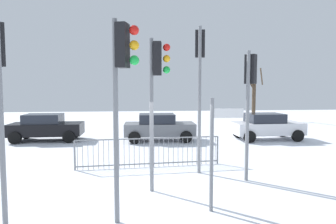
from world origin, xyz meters
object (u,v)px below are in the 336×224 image
object	(u,v)px
traffic_light_foreground_right	(157,80)
traffic_light_foreground_left	(250,86)
car_black_far	(46,127)
traffic_light_rear_left	(122,75)
direction_sign_post	(215,148)
traffic_light_rear_right	(200,67)
car_white_mid	(266,126)
bare_tree_left	(254,97)
car_grey_near	(159,127)

from	to	relation	value
traffic_light_foreground_right	traffic_light_foreground_left	xyz separation A→B (m)	(2.94, 0.80, -0.16)
traffic_light_foreground_left	car_black_far	world-z (taller)	traffic_light_foreground_left
traffic_light_rear_left	car_black_far	xyz separation A→B (m)	(-4.66, 10.63, -2.38)
traffic_light_foreground_right	direction_sign_post	distance (m)	2.51
traffic_light_rear_left	traffic_light_foreground_left	xyz separation A→B (m)	(3.78, 2.72, -0.21)
traffic_light_rear_right	traffic_light_foreground_right	xyz separation A→B (m)	(-1.57, -1.79, -0.49)
direction_sign_post	car_black_far	world-z (taller)	direction_sign_post
traffic_light_rear_left	traffic_light_foreground_left	size ratio (longest dim) A/B	1.07
traffic_light_rear_right	direction_sign_post	world-z (taller)	traffic_light_rear_right
car_black_far	car_white_mid	distance (m)	12.19
traffic_light_rear_right	car_black_far	size ratio (longest dim) A/B	1.28
traffic_light_foreground_right	bare_tree_left	size ratio (longest dim) A/B	0.90
traffic_light_foreground_right	traffic_light_foreground_left	distance (m)	3.05
car_white_mid	car_grey_near	xyz separation A→B (m)	(-6.00, 0.29, 0.00)
car_white_mid	traffic_light_foreground_right	bearing A→B (deg)	-131.52
traffic_light_foreground_right	car_black_far	bearing A→B (deg)	-140.43
traffic_light_foreground_left	direction_sign_post	xyz separation A→B (m)	(-1.71, -2.30, -1.44)
traffic_light_rear_left	traffic_light_foreground_right	xyz separation A→B (m)	(0.85, 1.92, -0.05)
direction_sign_post	car_grey_near	size ratio (longest dim) A/B	0.69
traffic_light_foreground_right	car_black_far	xyz separation A→B (m)	(-5.51, 8.71, -2.33)
car_black_far	traffic_light_rear_right	bearing A→B (deg)	-45.07
traffic_light_foreground_left	car_black_far	xyz separation A→B (m)	(-8.45, 7.91, -2.17)
traffic_light_foreground_right	car_black_far	distance (m)	10.56
traffic_light_rear_left	bare_tree_left	world-z (taller)	bare_tree_left
traffic_light_rear_right	traffic_light_rear_left	distance (m)	4.45
car_black_far	traffic_light_rear_left	bearing A→B (deg)	-67.02
traffic_light_rear_right	direction_sign_post	bearing A→B (deg)	-82.27
traffic_light_rear_left	direction_sign_post	world-z (taller)	traffic_light_rear_left
traffic_light_rear_right	traffic_light_foreground_left	xyz separation A→B (m)	(1.37, -0.99, -0.64)
traffic_light_foreground_right	traffic_light_rear_right	bearing A→B (deg)	146.01
traffic_light_rear_left	bare_tree_left	bearing A→B (deg)	168.47
traffic_light_foreground_right	traffic_light_rear_left	bearing A→B (deg)	-16.52
traffic_light_rear_left	traffic_light_rear_right	bearing A→B (deg)	163.77
car_grey_near	car_white_mid	bearing A→B (deg)	-1.46
traffic_light_foreground_right	car_grey_near	bearing A→B (deg)	-177.33
traffic_light_foreground_left	bare_tree_left	world-z (taller)	bare_tree_left
bare_tree_left	car_white_mid	bearing A→B (deg)	-108.14
traffic_light_foreground_right	direction_sign_post	bearing A→B (deg)	46.64
traffic_light_rear_left	car_grey_near	xyz separation A→B (m)	(1.49, 10.03, -2.38)
traffic_light_foreground_right	direction_sign_post	world-z (taller)	traffic_light_foreground_right
direction_sign_post	bare_tree_left	xyz separation A→B (m)	(8.86, 19.84, 0.57)
bare_tree_left	direction_sign_post	bearing A→B (deg)	-114.07
traffic_light_foreground_right	traffic_light_foreground_left	world-z (taller)	traffic_light_foreground_right
direction_sign_post	bare_tree_left	world-z (taller)	bare_tree_left
traffic_light_foreground_right	car_grey_near	world-z (taller)	traffic_light_foreground_right
traffic_light_rear_right	car_grey_near	world-z (taller)	traffic_light_rear_right
traffic_light_foreground_right	traffic_light_foreground_left	size ratio (longest dim) A/B	1.05
traffic_light_foreground_left	car_white_mid	world-z (taller)	traffic_light_foreground_left
traffic_light_rear_right	traffic_light_foreground_left	bearing A→B (deg)	-22.32
traffic_light_rear_left	car_grey_near	world-z (taller)	traffic_light_rear_left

